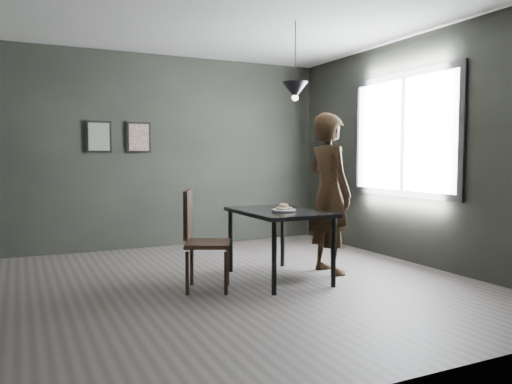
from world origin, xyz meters
name	(u,v)px	position (x,y,z in m)	size (l,w,h in m)	color
ground	(228,285)	(0.00, 0.00, 0.00)	(5.00, 5.00, 0.00)	#37312F
back_wall	(162,152)	(0.00, 2.50, 1.40)	(5.00, 0.10, 2.80)	black
ceiling	(226,8)	(0.00, 0.00, 2.80)	(5.00, 5.00, 0.02)	silver
window_assembly	(403,135)	(2.47, 0.20, 1.60)	(0.04, 1.96, 1.56)	white
cafe_table	(279,217)	(0.60, 0.00, 0.67)	(0.80, 1.20, 0.75)	black
white_plate	(284,211)	(0.59, -0.14, 0.76)	(0.23, 0.23, 0.01)	silver
donut_pile	(284,208)	(0.59, -0.14, 0.79)	(0.17, 0.17, 0.08)	beige
woman	(329,194)	(1.26, 0.03, 0.91)	(0.66, 0.43, 1.81)	black
wood_chair	(199,233)	(-0.33, -0.06, 0.57)	(0.57, 0.57, 1.00)	black
pendant_lamp	(295,90)	(0.85, 0.10, 2.05)	(0.28, 0.28, 0.86)	black
framed_print_left	(99,137)	(-0.90, 2.47, 1.60)	(0.34, 0.04, 0.44)	black
framed_print_right	(139,137)	(-0.35, 2.47, 1.60)	(0.34, 0.04, 0.44)	black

